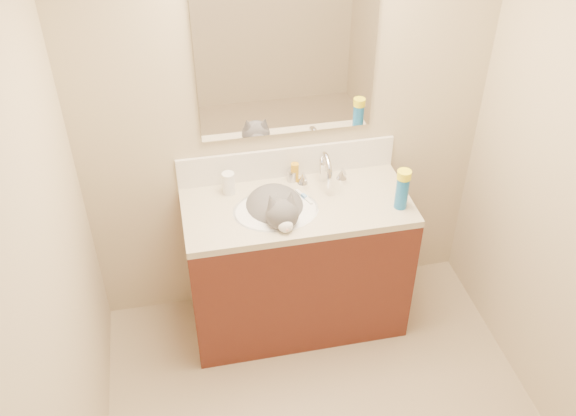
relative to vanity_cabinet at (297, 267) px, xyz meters
name	(u,v)px	position (x,y,z in m)	size (l,w,h in m)	color
room_shell	(360,227)	(0.00, -0.97, 1.08)	(2.24, 2.54, 2.52)	#BFAE8E
vanity_cabinet	(297,267)	(0.00, 0.00, 0.00)	(1.20, 0.55, 0.82)	#4E1E14
counter_slab	(297,207)	(0.00, 0.00, 0.43)	(1.20, 0.55, 0.04)	#C1B498
basin	(276,221)	(-0.12, -0.03, 0.38)	(0.45, 0.36, 0.14)	white
faucet	(325,172)	(0.18, 0.14, 0.54)	(0.28, 0.20, 0.21)	silver
cat	(276,211)	(-0.11, -0.01, 0.43)	(0.38, 0.45, 0.34)	#504D50
backsplash	(287,162)	(0.00, 0.26, 0.54)	(1.20, 0.02, 0.18)	white
mirror	(287,62)	(0.00, 0.26, 1.13)	(0.90, 0.02, 0.80)	white
pill_bottle	(229,183)	(-0.34, 0.17, 0.51)	(0.07, 0.07, 0.12)	white
pill_label	(229,186)	(-0.34, 0.17, 0.49)	(0.06, 0.06, 0.04)	orange
silver_jar	(292,176)	(0.02, 0.21, 0.48)	(0.06, 0.06, 0.06)	#B7B7BC
amber_bottle	(295,172)	(0.03, 0.21, 0.50)	(0.04, 0.04, 0.11)	gold
toothbrush	(304,197)	(0.05, 0.05, 0.46)	(0.02, 0.15, 0.01)	white
toothbrush_head	(304,196)	(0.05, 0.05, 0.46)	(0.02, 0.03, 0.02)	#6EA5EA
spray_can	(402,193)	(0.52, -0.13, 0.54)	(0.07, 0.07, 0.18)	#196AB5
spray_cap	(404,175)	(0.52, -0.13, 0.65)	(0.07, 0.07, 0.04)	#FFF21A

